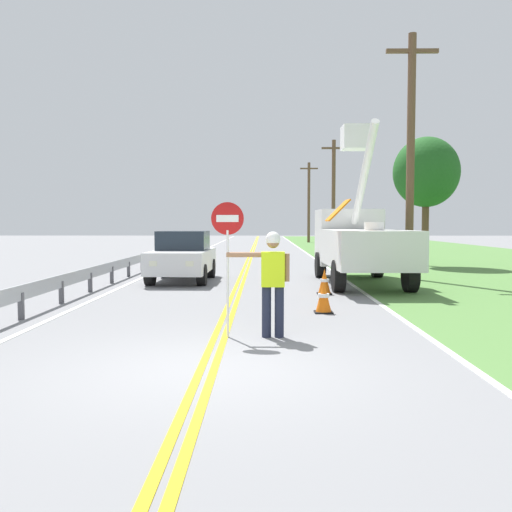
% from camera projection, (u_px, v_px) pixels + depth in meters
% --- Properties ---
extents(ground_plane, '(160.00, 160.00, 0.00)m').
position_uv_depth(ground_plane, '(207.00, 369.00, 7.54)').
color(ground_plane, gray).
extents(grass_verge_right, '(16.00, 110.00, 0.01)m').
position_uv_depth(grass_verge_right, '(484.00, 263.00, 27.36)').
color(grass_verge_right, '#517F3D').
rests_on(grass_verge_right, ground).
extents(centerline_yellow_left, '(0.11, 110.00, 0.01)m').
position_uv_depth(centerline_yellow_left, '(246.00, 263.00, 27.50)').
color(centerline_yellow_left, yellow).
rests_on(centerline_yellow_left, ground).
extents(centerline_yellow_right, '(0.11, 110.00, 0.01)m').
position_uv_depth(centerline_yellow_right, '(250.00, 263.00, 27.50)').
color(centerline_yellow_right, yellow).
rests_on(centerline_yellow_right, ground).
extents(edge_line_right, '(0.12, 110.00, 0.01)m').
position_uv_depth(edge_line_right, '(321.00, 263.00, 27.46)').
color(edge_line_right, silver).
rests_on(edge_line_right, ground).
extents(edge_line_left, '(0.12, 110.00, 0.01)m').
position_uv_depth(edge_line_left, '(175.00, 263.00, 27.55)').
color(edge_line_left, silver).
rests_on(edge_line_left, ground).
extents(flagger_worker, '(1.09, 0.25, 1.83)m').
position_uv_depth(flagger_worker, '(272.00, 277.00, 9.60)').
color(flagger_worker, '#1E2338').
rests_on(flagger_worker, ground).
extents(stop_sign_paddle, '(0.56, 0.04, 2.33)m').
position_uv_depth(stop_sign_paddle, '(228.00, 238.00, 9.58)').
color(stop_sign_paddle, silver).
rests_on(stop_sign_paddle, ground).
extents(utility_bucket_truck, '(2.67, 6.85, 5.26)m').
position_uv_depth(utility_bucket_truck, '(358.00, 240.00, 18.42)').
color(utility_bucket_truck, silver).
rests_on(utility_bucket_truck, ground).
extents(oncoming_sedan_nearest, '(1.98, 4.14, 1.70)m').
position_uv_depth(oncoming_sedan_nearest, '(183.00, 257.00, 18.91)').
color(oncoming_sedan_nearest, silver).
rests_on(oncoming_sedan_nearest, ground).
extents(utility_pole_near, '(1.80, 0.28, 8.49)m').
position_uv_depth(utility_pole_near, '(411.00, 152.00, 19.45)').
color(utility_pole_near, brown).
rests_on(utility_pole_near, ground).
extents(utility_pole_mid, '(1.80, 0.28, 8.06)m').
position_uv_depth(utility_pole_mid, '(333.00, 193.00, 41.16)').
color(utility_pole_mid, brown).
rests_on(utility_pole_mid, ground).
extents(utility_pole_far, '(1.80, 0.28, 8.05)m').
position_uv_depth(utility_pole_far, '(309.00, 201.00, 56.44)').
color(utility_pole_far, brown).
rests_on(utility_pole_far, ground).
extents(traffic_cone_lead, '(0.40, 0.40, 0.70)m').
position_uv_depth(traffic_cone_lead, '(324.00, 298.00, 12.26)').
color(traffic_cone_lead, orange).
rests_on(traffic_cone_lead, ground).
extents(traffic_cone_mid, '(0.40, 0.40, 0.70)m').
position_uv_depth(traffic_cone_mid, '(324.00, 282.00, 15.48)').
color(traffic_cone_mid, orange).
rests_on(traffic_cone_mid, ground).
extents(guardrail_left_shoulder, '(0.10, 32.00, 0.71)m').
position_uv_depth(guardrail_left_shoulder, '(136.00, 260.00, 21.67)').
color(guardrail_left_shoulder, '#9EA0A3').
rests_on(guardrail_left_shoulder, ground).
extents(roadside_tree_verge, '(3.00, 3.00, 5.90)m').
position_uv_depth(roadside_tree_verge, '(426.00, 173.00, 25.55)').
color(roadside_tree_verge, brown).
rests_on(roadside_tree_verge, ground).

